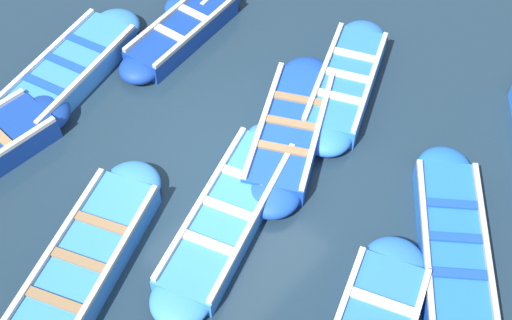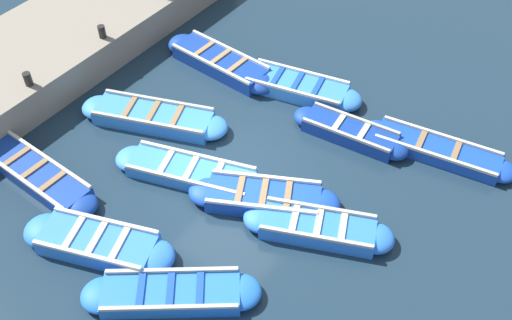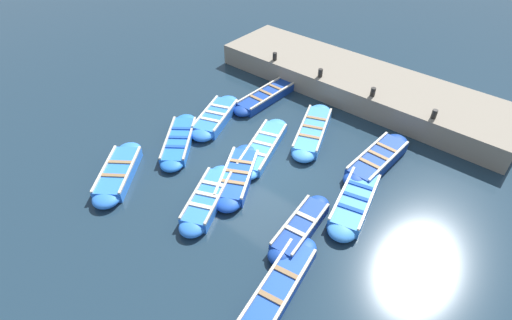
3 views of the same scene
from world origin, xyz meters
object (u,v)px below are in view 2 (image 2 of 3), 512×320
object	(u,v)px
boat_broadside	(36,174)
boat_end_of_row	(264,198)
boat_stern_in	(171,293)
boat_far_corner	(98,243)
boat_outer_right	(318,228)
bollard_mid_south	(102,32)
boat_mid_row	(437,150)
boat_bow_out	(297,87)
bollard_mid_north	(28,79)
boat_inner_gap	(220,63)
boat_alongside	(350,132)
boat_drifting	(154,117)
boat_centre	(191,173)

from	to	relation	value
boat_broadside	boat_end_of_row	xyz separation A→B (m)	(4.70, 2.53, 0.00)
boat_broadside	boat_stern_in	bearing A→B (deg)	-6.38
boat_far_corner	boat_stern_in	world-z (taller)	boat_far_corner
boat_outer_right	bollard_mid_south	bearing A→B (deg)	168.99
boat_far_corner	boat_broadside	bearing A→B (deg)	168.41
boat_mid_row	boat_bow_out	size ratio (longest dim) A/B	1.04
boat_end_of_row	boat_bow_out	distance (m)	3.97
boat_outer_right	bollard_mid_north	xyz separation A→B (m)	(-7.92, -0.97, 0.95)
boat_inner_gap	boat_far_corner	size ratio (longest dim) A/B	1.08
boat_end_of_row	boat_far_corner	world-z (taller)	boat_far_corner
boat_end_of_row	boat_outer_right	xyz separation A→B (m)	(1.43, -0.01, 0.00)
boat_broadside	bollard_mid_south	xyz separation A→B (m)	(-1.80, 4.06, 0.95)
boat_mid_row	boat_stern_in	distance (m)	7.22
boat_inner_gap	bollard_mid_north	bearing A→B (deg)	-122.12
boat_broadside	boat_alongside	bearing A→B (deg)	46.57
boat_far_corner	bollard_mid_north	xyz separation A→B (m)	(-4.42, 2.09, 0.94)
boat_drifting	boat_mid_row	bearing A→B (deg)	26.69
boat_inner_gap	boat_alongside	xyz separation A→B (m)	(4.34, -0.30, -0.02)
boat_centre	boat_drifting	bearing A→B (deg)	156.22
boat_drifting	boat_far_corner	distance (m)	3.98
boat_mid_row	boat_far_corner	bearing A→B (deg)	-124.15
boat_inner_gap	boat_stern_in	world-z (taller)	boat_inner_gap
boat_alongside	bollard_mid_north	world-z (taller)	bollard_mid_north
boat_alongside	boat_inner_gap	bearing A→B (deg)	176.07
boat_bow_out	boat_outer_right	world-z (taller)	boat_bow_out
boat_bow_out	boat_far_corner	size ratio (longest dim) A/B	1.06
boat_centre	boat_outer_right	distance (m)	3.27
boat_alongside	boat_stern_in	bearing A→B (deg)	-95.43
boat_mid_row	boat_inner_gap	xyz separation A→B (m)	(-6.34, -0.43, 0.05)
boat_far_corner	bollard_mid_north	size ratio (longest dim) A/B	9.98
boat_broadside	boat_stern_in	world-z (taller)	boat_broadside
boat_centre	boat_mid_row	world-z (taller)	boat_centre
boat_centre	bollard_mid_south	size ratio (longest dim) A/B	11.15
boat_centre	boat_stern_in	xyz separation A→B (m)	(1.76, -2.69, 0.00)
boat_end_of_row	boat_far_corner	xyz separation A→B (m)	(-2.07, -3.07, 0.01)
boat_far_corner	boat_mid_row	bearing A→B (deg)	55.85
boat_broadside	boat_drifting	distance (m)	3.17
boat_broadside	boat_mid_row	size ratio (longest dim) A/B	1.00
boat_centre	boat_end_of_row	size ratio (longest dim) A/B	1.13
boat_drifting	boat_end_of_row	xyz separation A→B (m)	(3.81, -0.52, -0.01)
boat_stern_in	bollard_mid_south	size ratio (longest dim) A/B	9.52
boat_mid_row	boat_inner_gap	world-z (taller)	boat_inner_gap
boat_drifting	boat_inner_gap	size ratio (longest dim) A/B	1.05
boat_bow_out	bollard_mid_south	bearing A→B (deg)	-156.77
boat_drifting	boat_centre	bearing A→B (deg)	-23.78
boat_bow_out	boat_alongside	bearing A→B (deg)	-18.78
boat_drifting	boat_outer_right	bearing A→B (deg)	-5.71
boat_bow_out	boat_inner_gap	bearing A→B (deg)	-170.28
boat_bow_out	boat_far_corner	world-z (taller)	boat_far_corner
boat_stern_in	boat_outer_right	bearing A→B (deg)	63.89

